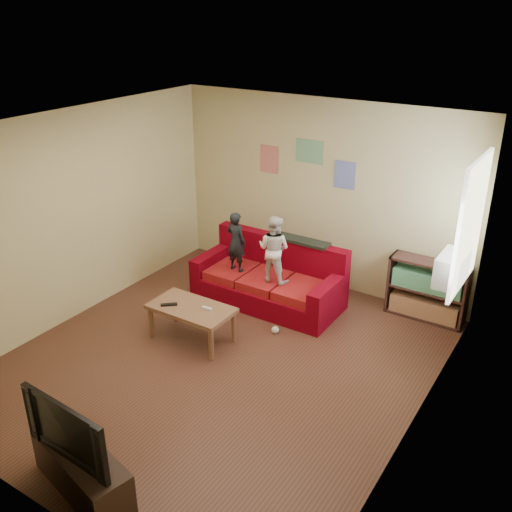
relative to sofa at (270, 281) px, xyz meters
The scene contains 17 objects.
room_shell 1.93m from the sofa, 80.38° to the right, with size 4.52×5.02×2.72m.
sofa is the anchor object (origin of this frame).
child_a 0.73m from the sofa, 159.46° to the right, with size 0.31×0.20×0.85m, color black.
child_b 0.63m from the sofa, 48.88° to the right, with size 0.45×0.35×0.92m, color silver.
coffee_table 1.42m from the sofa, 101.66° to the right, with size 1.03×0.57×0.46m.
remote 1.61m from the sofa, 109.59° to the right, with size 0.20×0.05×0.02m, color black.
game_controller 1.35m from the sofa, 93.69° to the right, with size 0.13×0.04×0.03m, color silver.
bookshelf 2.09m from the sofa, 19.70° to the left, with size 1.01×0.30×0.81m.
window 2.83m from the sofa, ahead, with size 0.04×1.08×1.48m, color white.
ac_unit 2.50m from the sofa, ahead, with size 0.28×0.55×0.35m, color #B7B2A3.
artwork_left 1.80m from the sofa, 123.07° to the left, with size 0.30×0.01×0.40m, color #D87266.
artwork_center 1.88m from the sofa, 85.49° to the left, with size 0.42×0.01×0.32m, color #72B27F.
artwork_right 1.77m from the sofa, 55.15° to the left, with size 0.30×0.01×0.38m, color #727FCC.
file_box 0.82m from the sofa, 13.31° to the right, with size 0.45×0.34×0.31m.
tv_stand 3.79m from the sofa, 83.77° to the right, with size 1.09×0.36×0.41m, color #35251E.
television 3.81m from the sofa, 83.77° to the right, with size 0.97×0.13×0.56m, color black.
tissue 0.91m from the sofa, 54.51° to the right, with size 0.10×0.10×0.10m, color silver.
Camera 1 is at (3.37, -4.47, 3.88)m, focal length 40.00 mm.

